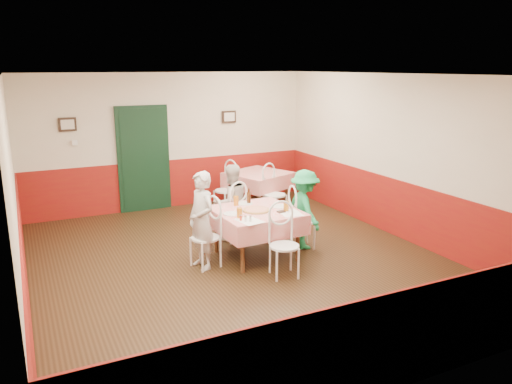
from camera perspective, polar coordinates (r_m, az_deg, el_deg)
name	(u,v)px	position (r m, az deg, el deg)	size (l,w,h in m)	color
floor	(240,261)	(7.75, -1.86, -7.91)	(7.00, 7.00, 0.00)	black
ceiling	(238,75)	(7.18, -2.04, 13.26)	(7.00, 7.00, 0.00)	white
back_wall	(171,141)	(10.59, -9.70, 5.76)	(6.00, 0.10, 2.80)	beige
front_wall	(405,248)	(4.49, 16.62, -6.16)	(6.00, 0.10, 2.80)	beige
left_wall	(14,194)	(6.74, -25.93, -0.26)	(0.10, 7.00, 2.80)	beige
right_wall	(398,157)	(8.96, 15.90, 3.91)	(0.10, 7.00, 2.80)	beige
wainscot_back	(173,183)	(10.74, -9.48, 1.00)	(6.00, 0.03, 1.00)	maroon
wainscot_front	(396,341)	(4.88, 15.73, -16.08)	(6.00, 0.03, 1.00)	maroon
wainscot_left	(24,263)	(7.00, -25.01, -7.40)	(0.03, 7.00, 1.00)	maroon
wainscot_right	(394,207)	(9.15, 15.45, -1.64)	(0.03, 7.00, 1.00)	maroon
door	(144,160)	(10.45, -12.71, 3.56)	(0.96, 0.06, 2.10)	black
picture_left	(68,124)	(10.12, -20.74, 7.24)	(0.32, 0.03, 0.26)	black
picture_right	(229,117)	(10.92, -3.10, 8.57)	(0.32, 0.03, 0.26)	black
thermostat	(75,142)	(10.17, -20.01, 5.34)	(0.10, 0.03, 0.10)	white
main_table	(256,234)	(7.80, 0.00, -4.81)	(1.22, 1.22, 0.77)	red
second_table	(258,190)	(10.50, 0.25, 0.19)	(1.12, 1.12, 0.77)	red
chair_left	(205,238)	(7.44, -5.81, -5.24)	(0.42, 0.42, 0.90)	white
chair_right	(302,222)	(8.19, 5.26, -3.38)	(0.42, 0.42, 0.90)	white
chair_far	(233,215)	(8.50, -2.70, -2.68)	(0.42, 0.42, 0.90)	white
chair_near	(284,246)	(7.08, 3.26, -6.21)	(0.42, 0.42, 0.90)	white
chair_second_a	(225,191)	(10.18, -3.54, 0.15)	(0.42, 0.42, 0.90)	white
chair_second_b	(275,195)	(9.83, 2.18, -0.34)	(0.42, 0.42, 0.90)	white
pizza	(256,210)	(7.64, 0.03, -2.09)	(0.40, 0.40, 0.03)	#B74723
plate_left	(232,214)	(7.49, -2.79, -2.50)	(0.25, 0.25, 0.01)	white
plate_right	(280,207)	(7.87, 2.71, -1.67)	(0.25, 0.25, 0.01)	white
plate_far	(245,204)	(8.02, -1.28, -1.34)	(0.25, 0.25, 0.01)	white
glass_a	(240,213)	(7.29, -1.89, -2.40)	(0.08, 0.08, 0.15)	#BF7219
glass_b	(286,206)	(7.65, 3.46, -1.63)	(0.08, 0.08, 0.15)	#BF7219
glass_c	(236,201)	(7.95, -2.30, -1.00)	(0.08, 0.08, 0.15)	#BF7219
beer_bottle	(249,197)	(8.03, -0.83, -0.54)	(0.06, 0.06, 0.23)	#381C0A
shaker_a	(246,219)	(7.12, -1.20, -3.05)	(0.04, 0.04, 0.09)	silver
shaker_b	(250,218)	(7.12, -0.65, -3.04)	(0.04, 0.04, 0.09)	silver
shaker_c	(241,218)	(7.17, -1.75, -2.95)	(0.04, 0.04, 0.09)	#B23319
menu_left	(249,221)	(7.17, -0.79, -3.30)	(0.30, 0.40, 0.00)	white
menu_right	(290,213)	(7.56, 3.94, -2.40)	(0.30, 0.40, 0.00)	white
wallet	(281,212)	(7.59, 2.90, -2.25)	(0.11, 0.09, 0.02)	black
diner_left	(202,220)	(7.33, -6.23, -3.25)	(0.53, 0.35, 1.46)	gray
diner_far	(231,203)	(8.49, -2.86, -1.23)	(0.64, 0.50, 1.32)	gray
diner_right	(305,209)	(8.16, 5.59, -1.98)	(0.84, 0.48, 1.30)	gray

